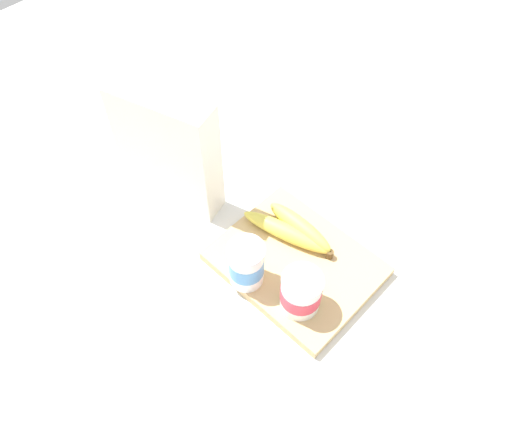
% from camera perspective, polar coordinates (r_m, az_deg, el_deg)
% --- Properties ---
extents(ground_plane, '(2.40, 2.40, 0.00)m').
position_cam_1_polar(ground_plane, '(0.98, 4.42, -5.90)').
color(ground_plane, silver).
extents(cutting_board, '(0.29, 0.23, 0.02)m').
position_cam_1_polar(cutting_board, '(0.97, 4.45, -5.58)').
color(cutting_board, tan).
rests_on(cutting_board, ground_plane).
extents(cereal_box, '(0.21, 0.12, 0.26)m').
position_cam_1_polar(cereal_box, '(1.00, -9.79, 6.94)').
color(cereal_box, white).
rests_on(cereal_box, ground_plane).
extents(yogurt_cup_front, '(0.07, 0.07, 0.08)m').
position_cam_1_polar(yogurt_cup_front, '(0.88, 5.04, -8.74)').
color(yogurt_cup_front, white).
rests_on(yogurt_cup_front, cutting_board).
extents(yogurt_cup_back, '(0.07, 0.07, 0.10)m').
position_cam_1_polar(yogurt_cup_back, '(0.90, -1.09, -5.69)').
color(yogurt_cup_back, white).
rests_on(yogurt_cup_back, cutting_board).
extents(banana_bunch, '(0.19, 0.08, 0.04)m').
position_cam_1_polar(banana_bunch, '(0.98, 4.18, -1.80)').
color(banana_bunch, '#DFCF4C').
rests_on(banana_bunch, cutting_board).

